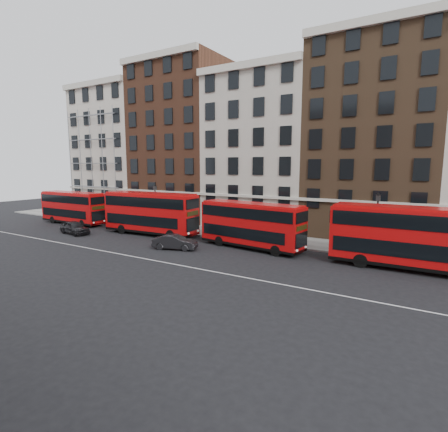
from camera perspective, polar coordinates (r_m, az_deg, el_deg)
The scene contains 14 objects.
ground at distance 30.54m, azimuth -8.07°, elevation -6.47°, with size 120.00×120.00×0.00m, color black.
pavement at distance 38.99m, azimuth 1.75°, elevation -3.03°, with size 80.00×5.00×0.15m, color gray.
kerb at distance 36.88m, azimuth -0.17°, elevation -3.68°, with size 80.00×0.30×0.16m, color gray.
road_centre_line at distance 29.08m, azimuth -10.58°, elevation -7.28°, with size 70.00×0.12×0.01m, color white.
building_terrace at distance 44.99m, azimuth 6.19°, elevation 11.46°, with size 64.00×11.95×22.00m.
bus_a at distance 50.16m, azimuth -23.49°, elevation 1.37°, with size 10.10×2.48×4.23m.
bus_b at distance 39.76m, azimuth -11.95°, elevation 0.60°, with size 11.37×3.35×4.72m.
bus_c at distance 32.60m, azimuth 4.40°, elevation -1.32°, with size 10.45×3.69×4.30m.
bus_d at distance 29.19m, azimuth 28.13°, elevation -2.97°, with size 11.31×2.83×4.74m.
car_rear at distance 43.03m, azimuth -23.20°, elevation -1.73°, with size 1.74×4.33×1.48m, color black.
car_front at distance 32.75m, azimuth -8.01°, elevation -4.24°, with size 1.44×4.12×1.36m, color black.
lamp_post_left at distance 43.39m, azimuth -11.15°, elevation 1.99°, with size 0.44×0.44×5.33m.
lamp_post_right at distance 32.49m, azimuth 23.67°, elevation -0.66°, with size 0.44×0.44×5.33m.
iron_railings at distance 40.78m, azimuth 3.27°, elevation -1.71°, with size 6.60×0.06×1.00m, color black, non-canonical shape.
Camera 1 is at (18.80, -22.78, 7.78)m, focal length 28.00 mm.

